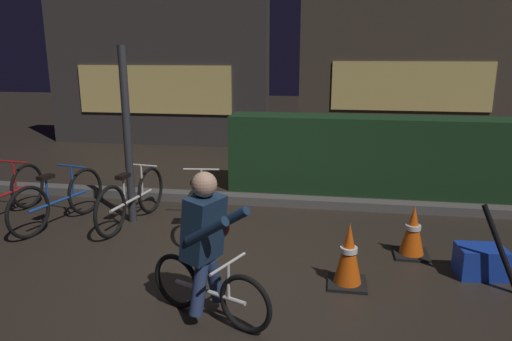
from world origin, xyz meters
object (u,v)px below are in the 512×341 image
parked_bike_left_mid (59,200)px  parked_bike_center_right (199,203)px  parked_bike_center_left (132,199)px  closed_umbrella (501,249)px  traffic_cone_far (413,232)px  traffic_cone_near (349,255)px  blue_crate (481,262)px  street_post (127,137)px  cyclist (207,246)px  parked_bike_leftmost (2,195)px

parked_bike_left_mid → parked_bike_center_right: parked_bike_left_mid is taller
parked_bike_center_left → closed_umbrella: size_ratio=1.84×
closed_umbrella → parked_bike_left_mid: bearing=15.4°
closed_umbrella → traffic_cone_far: bearing=-18.1°
parked_bike_center_left → parked_bike_center_right: (0.88, -0.01, -0.01)m
traffic_cone_near → blue_crate: (1.28, 0.40, -0.15)m
traffic_cone_far → blue_crate: size_ratio=1.29×
street_post → blue_crate: 4.21m
parked_bike_center_left → cyclist: (1.53, -1.97, 0.30)m
parked_bike_center_left → traffic_cone_far: bearing=-89.7°
street_post → parked_bike_left_mid: bearing=-162.8°
parked_bike_leftmost → cyclist: bearing=-114.0°
traffic_cone_far → blue_crate: bearing=-33.1°
parked_bike_left_mid → traffic_cone_near: size_ratio=2.47×
street_post → parked_bike_leftmost: bearing=-173.8°
traffic_cone_near → traffic_cone_far: 1.05m
street_post → traffic_cone_near: 3.12m
parked_bike_center_left → cyclist: bearing=-134.4°
parked_bike_leftmost → traffic_cone_far: (5.13, -0.33, -0.06)m
street_post → traffic_cone_near: (2.72, -1.30, -0.81)m
parked_bike_center_left → traffic_cone_far: parked_bike_center_left is taller
parked_bike_leftmost → traffic_cone_far: bearing=-88.2°
parked_bike_center_left → closed_umbrella: bearing=-97.1°
parked_bike_leftmost → parked_bike_center_right: (2.64, 0.09, -0.01)m
traffic_cone_far → closed_umbrella: size_ratio=0.67×
parked_bike_left_mid → traffic_cone_near: (3.57, -1.03, -0.03)m
parked_bike_center_left → parked_bike_center_right: parked_bike_center_left is taller
parked_bike_leftmost → closed_umbrella: size_ratio=1.85×
parked_bike_center_right → traffic_cone_near: bearing=-130.6°
blue_crate → cyclist: 2.73m
parked_bike_center_right → cyclist: 2.08m
parked_bike_center_left → parked_bike_leftmost: bearing=101.1°
cyclist → traffic_cone_far: bearing=62.7°
traffic_cone_far → cyclist: cyclist is taller
street_post → traffic_cone_near: size_ratio=3.57×
parked_bike_center_right → cyclist: cyclist is taller
parked_bike_center_right → closed_umbrella: bearing=-115.2°
parked_bike_center_right → closed_umbrella: closed_umbrella is taller
street_post → parked_bike_leftmost: 1.90m
parked_bike_leftmost → parked_bike_left_mid: 0.87m
traffic_cone_far → closed_umbrella: 0.93m
parked_bike_center_right → closed_umbrella: size_ratio=1.80×
traffic_cone_near → cyclist: 1.41m
street_post → closed_umbrella: bearing=-15.8°
blue_crate → parked_bike_left_mid: bearing=172.6°
parked_bike_left_mid → parked_bike_center_left: parked_bike_center_left is taller
traffic_cone_far → closed_umbrella: (0.66, -0.63, 0.12)m
parked_bike_left_mid → blue_crate: (4.85, -0.63, -0.18)m
street_post → parked_bike_left_mid: (-0.86, -0.27, -0.78)m
closed_umbrella → parked_bike_center_left: bearing=10.7°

